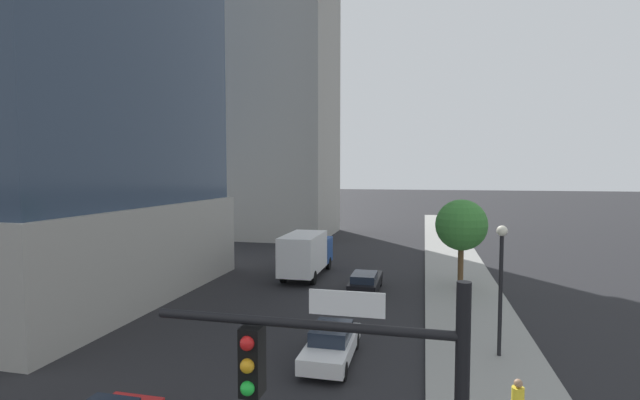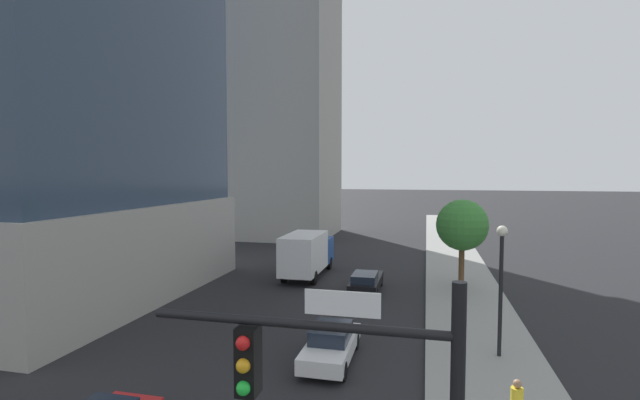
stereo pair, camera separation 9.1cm
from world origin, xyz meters
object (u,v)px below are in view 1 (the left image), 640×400
construction_building (271,84)px  car_black (365,282)px  street_lamp (501,270)px  street_tree (461,225)px  car_white (331,344)px  box_truck (306,252)px

construction_building → car_black: (14.68, -24.03, -17.69)m
street_lamp → street_tree: bearing=93.9°
street_lamp → car_white: (-6.70, -1.81, -2.98)m
street_tree → construction_building: bearing=132.8°
box_truck → car_black: bearing=-34.4°
street_lamp → street_tree: 10.87m
construction_building → box_truck: 28.33m
construction_building → street_tree: bearing=-47.2°
car_black → car_white: car_white is taller
street_lamp → car_white: 7.55m
street_lamp → construction_building: bearing=122.8°
box_truck → construction_building: bearing=115.4°
street_lamp → street_tree: (-0.74, 10.83, 0.56)m
construction_building → street_lamp: 42.04m
street_lamp → car_white: street_lamp is taller
street_tree → car_black: size_ratio=1.21×
street_tree → car_white: bearing=-115.2°
car_white → car_black: bearing=90.0°
street_lamp → car_white: size_ratio=1.20×
construction_building → box_truck: construction_building is taller
street_lamp → car_black: street_lamp is taller
car_white → box_truck: box_truck is taller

